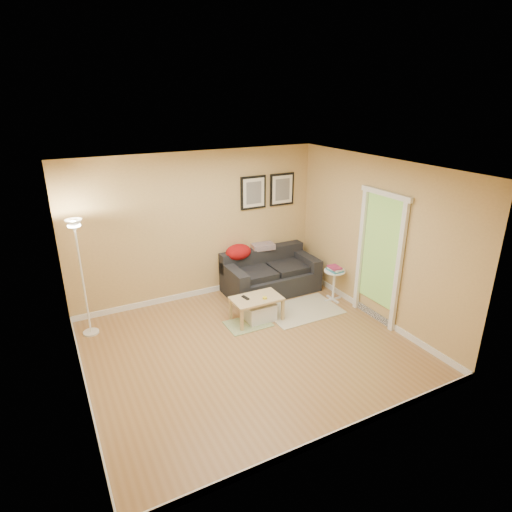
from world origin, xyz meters
The scene contains 25 objects.
floor centered at (0.00, 0.00, 0.00)m, with size 4.50×4.50×0.00m, color #9E7344.
ceiling centered at (0.00, 0.00, 2.60)m, with size 4.50×4.50×0.00m, color white.
wall_back centered at (0.00, 2.00, 1.30)m, with size 4.50×4.50×0.00m, color tan.
wall_front centered at (0.00, -2.00, 1.30)m, with size 4.50×4.50×0.00m, color tan.
wall_left centered at (-2.25, 0.00, 1.30)m, with size 4.00×4.00×0.00m, color tan.
wall_right centered at (2.25, 0.00, 1.30)m, with size 4.00×4.00×0.00m, color tan.
baseboard_back centered at (0.00, 1.99, 0.05)m, with size 4.50×0.02×0.10m, color white.
baseboard_front centered at (0.00, -1.99, 0.05)m, with size 4.50×0.02×0.10m, color white.
baseboard_left centered at (-2.24, 0.00, 0.05)m, with size 0.02×4.00×0.10m, color white.
baseboard_right centered at (2.24, 0.00, 0.05)m, with size 0.02×4.00×0.10m, color white.
sofa centered at (1.21, 1.53, 0.38)m, with size 1.70×0.90×0.75m, color black, non-canonical shape.
red_throw centered at (0.70, 1.83, 0.77)m, with size 0.48×0.36×0.28m, color #A30F11, non-canonical shape.
plaid_throw centered at (1.22, 1.87, 0.78)m, with size 0.42×0.26×0.10m, color tan, non-canonical shape.
framed_print_left centered at (1.08, 1.98, 1.80)m, with size 0.50×0.04×0.60m, color black, non-canonical shape.
framed_print_right centered at (1.68, 1.98, 1.80)m, with size 0.50×0.04×0.60m, color black, non-canonical shape.
area_rug centered at (1.32, 0.60, 0.01)m, with size 1.25×0.85×0.01m, color beige.
green_runner centered at (0.28, 0.61, 0.01)m, with size 0.70×0.50×0.01m, color #668C4C.
coffee_table centered at (0.47, 0.69, 0.20)m, with size 0.80×0.49×0.40m, color tan, non-canonical shape.
remote_control centered at (0.31, 0.75, 0.41)m, with size 0.05×0.16×0.02m, color black.
tape_roll centered at (0.57, 0.59, 0.41)m, with size 0.07×0.07×0.03m, color yellow.
storage_bin centered at (0.52, 0.65, 0.15)m, with size 0.48×0.35×0.30m, color white, non-canonical shape.
side_table centered at (2.02, 0.68, 0.29)m, with size 0.38×0.38×0.57m, color white, non-canonical shape.
book_stack centered at (2.01, 0.67, 0.62)m, with size 0.20×0.26×0.08m, color teal, non-canonical shape.
floor_lamp centered at (-2.00, 1.49, 0.87)m, with size 0.24×0.24×1.84m, color white, non-canonical shape.
doorway centered at (2.20, -0.15, 1.02)m, with size 0.12×1.01×2.13m, color white, non-canonical shape.
Camera 1 is at (-2.38, -4.78, 3.49)m, focal length 29.93 mm.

